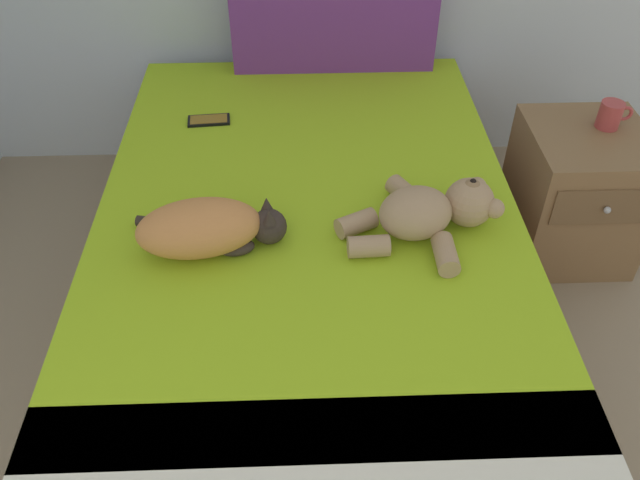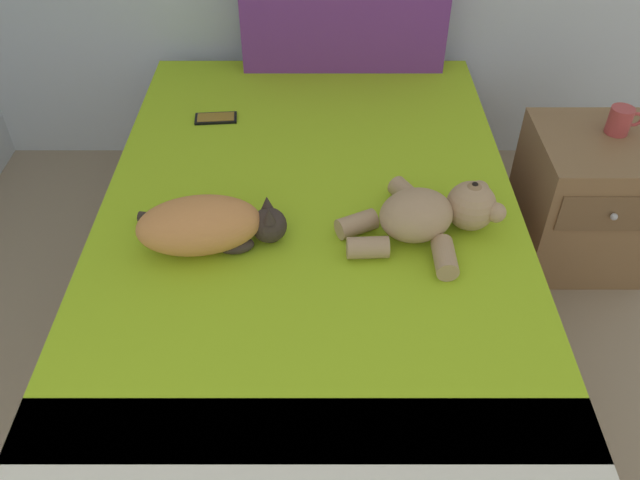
{
  "view_description": "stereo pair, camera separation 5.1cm",
  "coord_description": "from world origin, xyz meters",
  "px_view_note": "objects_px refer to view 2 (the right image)",
  "views": [
    {
      "loc": [
        1.39,
        1.3,
        1.72
      ],
      "look_at": [
        1.44,
        2.65,
        0.53
      ],
      "focal_mm": 36.68,
      "sensor_mm": 36.0,
      "label": 1
    },
    {
      "loc": [
        1.44,
        1.3,
        1.72
      ],
      "look_at": [
        1.44,
        2.65,
        0.53
      ],
      "focal_mm": 36.68,
      "sensor_mm": 36.0,
      "label": 2
    }
  ],
  "objects_px": {
    "cat": "(207,225)",
    "mug": "(621,121)",
    "teddy_bear": "(432,214)",
    "cell_phone": "(216,118)",
    "patterned_cushion": "(345,11)",
    "bed": "(311,269)",
    "nightstand": "(584,199)"
  },
  "relations": [
    {
      "from": "patterned_cushion",
      "to": "teddy_bear",
      "type": "height_order",
      "value": "patterned_cushion"
    },
    {
      "from": "bed",
      "to": "mug",
      "type": "bearing_deg",
      "value": 21.49
    },
    {
      "from": "teddy_bear",
      "to": "cell_phone",
      "type": "xyz_separation_m",
      "value": [
        -0.69,
        0.62,
        -0.06
      ]
    },
    {
      "from": "patterned_cushion",
      "to": "nightstand",
      "type": "distance_m",
      "value": 1.14
    },
    {
      "from": "bed",
      "to": "nightstand",
      "type": "distance_m",
      "value": 1.06
    },
    {
      "from": "patterned_cushion",
      "to": "cell_phone",
      "type": "xyz_separation_m",
      "value": [
        -0.46,
        -0.41,
        -0.22
      ]
    },
    {
      "from": "cell_phone",
      "to": "mug",
      "type": "distance_m",
      "value": 1.41
    },
    {
      "from": "bed",
      "to": "teddy_bear",
      "type": "relative_size",
      "value": 4.2
    },
    {
      "from": "teddy_bear",
      "to": "cell_phone",
      "type": "bearing_deg",
      "value": 137.95
    },
    {
      "from": "patterned_cushion",
      "to": "teddy_bear",
      "type": "xyz_separation_m",
      "value": [
        0.22,
        -1.03,
        -0.16
      ]
    },
    {
      "from": "bed",
      "to": "cat",
      "type": "height_order",
      "value": "cat"
    },
    {
      "from": "patterned_cushion",
      "to": "teddy_bear",
      "type": "distance_m",
      "value": 1.07
    },
    {
      "from": "bed",
      "to": "mug",
      "type": "height_order",
      "value": "mug"
    },
    {
      "from": "cat",
      "to": "cell_phone",
      "type": "distance_m",
      "value": 0.68
    },
    {
      "from": "nightstand",
      "to": "mug",
      "type": "xyz_separation_m",
      "value": [
        0.06,
        0.05,
        0.3
      ]
    },
    {
      "from": "nightstand",
      "to": "cell_phone",
      "type": "bearing_deg",
      "value": 174.16
    },
    {
      "from": "cell_phone",
      "to": "patterned_cushion",
      "type": "bearing_deg",
      "value": 41.66
    },
    {
      "from": "patterned_cushion",
      "to": "mug",
      "type": "height_order",
      "value": "patterned_cushion"
    },
    {
      "from": "bed",
      "to": "patterned_cushion",
      "type": "distance_m",
      "value": 1.05
    },
    {
      "from": "patterned_cushion",
      "to": "cat",
      "type": "xyz_separation_m",
      "value": [
        -0.4,
        -1.09,
        -0.16
      ]
    },
    {
      "from": "patterned_cushion",
      "to": "teddy_bear",
      "type": "bearing_deg",
      "value": -77.91
    },
    {
      "from": "patterned_cushion",
      "to": "mug",
      "type": "relative_size",
      "value": 6.6
    },
    {
      "from": "patterned_cushion",
      "to": "cat",
      "type": "height_order",
      "value": "patterned_cushion"
    },
    {
      "from": "teddy_bear",
      "to": "nightstand",
      "type": "bearing_deg",
      "value": 36.36
    },
    {
      "from": "teddy_bear",
      "to": "nightstand",
      "type": "xyz_separation_m",
      "value": [
        0.65,
        0.48,
        -0.32
      ]
    },
    {
      "from": "cat",
      "to": "mug",
      "type": "height_order",
      "value": "cat"
    },
    {
      "from": "bed",
      "to": "mug",
      "type": "relative_size",
      "value": 16.73
    },
    {
      "from": "nightstand",
      "to": "patterned_cushion",
      "type": "bearing_deg",
      "value": 147.83
    },
    {
      "from": "mug",
      "to": "nightstand",
      "type": "bearing_deg",
      "value": -142.03
    },
    {
      "from": "nightstand",
      "to": "cat",
      "type": "bearing_deg",
      "value": -157.19
    },
    {
      "from": "teddy_bear",
      "to": "mug",
      "type": "xyz_separation_m",
      "value": [
        0.72,
        0.53,
        -0.02
      ]
    },
    {
      "from": "teddy_bear",
      "to": "nightstand",
      "type": "distance_m",
      "value": 0.87
    }
  ]
}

